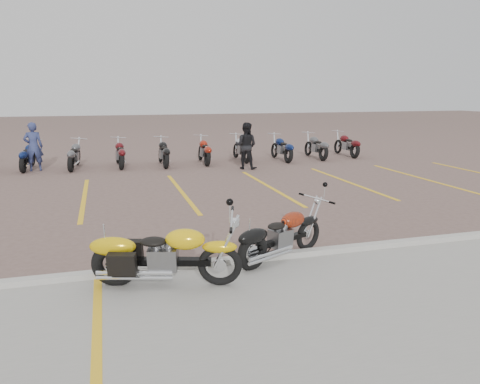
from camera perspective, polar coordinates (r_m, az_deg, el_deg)
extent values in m
plane|color=#725951|center=(9.88, -3.37, -4.71)|extent=(100.00, 100.00, 0.00)
cube|color=#9E9B93|center=(5.90, 6.91, -16.96)|extent=(60.00, 5.00, 0.01)
cube|color=#ADAAA3|center=(8.02, -0.14, -8.31)|extent=(60.00, 0.18, 0.12)
cube|color=gold|center=(5.52, -17.09, -19.57)|extent=(0.12, 5.00, 0.00)
torus|color=black|center=(7.06, -2.45, -8.97)|extent=(0.66, 0.30, 0.66)
torus|color=black|center=(7.31, -14.95, -8.63)|extent=(0.72, 0.37, 0.70)
cube|color=black|center=(7.12, -8.83, -8.40)|extent=(1.29, 0.50, 0.10)
cube|color=slate|center=(7.11, -9.25, -7.93)|extent=(0.49, 0.41, 0.34)
ellipsoid|color=yellow|center=(6.96, -6.61, -5.65)|extent=(0.65, 0.48, 0.30)
ellipsoid|color=black|center=(7.05, -10.38, -5.89)|extent=(0.45, 0.37, 0.12)
torus|color=black|center=(8.64, 8.21, -5.32)|extent=(0.57, 0.34, 0.58)
torus|color=black|center=(7.68, 1.44, -7.47)|extent=(0.63, 0.41, 0.62)
cube|color=black|center=(8.13, 5.04, -5.98)|extent=(1.10, 0.60, 0.09)
cube|color=slate|center=(8.08, 4.83, -5.69)|extent=(0.46, 0.41, 0.31)
ellipsoid|color=black|center=(8.21, 6.28, -3.46)|extent=(0.59, 0.49, 0.27)
ellipsoid|color=black|center=(7.93, 4.28, -4.26)|extent=(0.42, 0.36, 0.11)
imported|color=navy|center=(18.66, -23.87, 5.07)|extent=(0.69, 0.49, 1.78)
imported|color=black|center=(17.56, 0.73, 5.66)|extent=(1.07, 1.01, 1.74)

